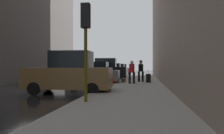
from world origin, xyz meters
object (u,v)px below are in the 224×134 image
Objects in this scene: parked_blue_sedan at (120,69)px; duffel_bag at (123,80)px; parked_bronze_suv at (69,74)px; parked_red_hatchback at (117,70)px; fire_hydrant at (112,80)px; parked_black_suv at (105,70)px; rolling_suitcase at (148,78)px; pedestrian_in_red_jacket at (132,71)px; parked_gray_coupe at (94,73)px; pedestrian_with_fedora at (141,70)px; parked_silver_sedan at (111,71)px; traffic_light at (86,31)px.

duffel_bag is (2.36, -20.56, -0.56)m from parked_blue_sedan.
parked_red_hatchback is at bearing 90.00° from parked_bronze_suv.
parked_blue_sedan is 6.02× the size of fire_hydrant.
rolling_suitcase is (4.36, -4.66, -0.54)m from parked_black_suv.
parked_bronze_suv is 10.56× the size of duffel_bag.
parked_blue_sedan is 20.70m from duffel_bag.
parked_blue_sedan is (-0.00, 4.88, 0.00)m from parked_red_hatchback.
duffel_bag is at bearing 117.06° from pedestrian_in_red_jacket.
rolling_suitcase is 2.02m from duffel_bag.
pedestrian_with_fedora reaches higher than parked_gray_coupe.
traffic_light is at bearing -84.60° from parked_silver_sedan.
parked_blue_sedan is 2.48× the size of pedestrian_in_red_jacket.
duffel_bag is at bearing 79.32° from fire_hydrant.
parked_red_hatchback is 17.45m from pedestrian_in_red_jacket.
pedestrian_with_fedora is 1.73m from duffel_bag.
fire_hydrant is at bearing -76.36° from parked_black_suv.
rolling_suitcase is (2.56, 2.77, -0.01)m from fire_hydrant.
pedestrian_with_fedora reaches higher than parked_silver_sedan.
rolling_suitcase is at bearing -78.11° from parked_blue_sedan.
parked_black_suv is 1.29× the size of traffic_light.
traffic_light is at bearing -85.87° from parked_red_hatchback.
parked_red_hatchback is (0.00, 6.07, 0.00)m from parked_silver_sedan.
parked_red_hatchback is 15.86m from duffel_bag.
parked_red_hatchback is at bearing 94.13° from traffic_light.
pedestrian_with_fedora is (1.96, 3.46, 0.64)m from fire_hydrant.
parked_black_suv is at bearing 117.49° from pedestrian_in_red_jacket.
parked_bronze_suv is 6.04m from parked_gray_coupe.
parked_bronze_suv is at bearing 117.86° from traffic_light.
fire_hydrant is 7.41m from traffic_light.
parked_silver_sedan is 10.95m from parked_blue_sedan.
parked_black_suv is 16.06m from parked_blue_sedan.
rolling_suitcase reaches higher than fire_hydrant.
parked_bronze_suv is 1.00× the size of parked_black_suv.
traffic_light is (0.05, -7.05, 2.26)m from fire_hydrant.
duffel_bag is (0.50, 9.98, -2.47)m from traffic_light.
parked_black_suv is 7.66m from fire_hydrant.
parked_bronze_suv is 7.69m from rolling_suitcase.
parked_bronze_suv is 10.98m from parked_black_suv.
pedestrian_in_red_jacket is at bearing 47.58° from fire_hydrant.
pedestrian_in_red_jacket is (3.12, 4.98, 0.07)m from parked_bronze_suv.
pedestrian_in_red_jacket is (3.12, -17.17, 0.26)m from parked_red_hatchback.
parked_gray_coupe and parked_red_hatchback have the same top height.
parked_black_suv is 6.41m from rolling_suitcase.
pedestrian_in_red_jacket is (1.31, 1.44, 0.61)m from fire_hydrant.
parked_blue_sedan is 4.08× the size of rolling_suitcase.
parked_bronze_suv reaches higher than pedestrian_in_red_jacket.
parked_silver_sedan is 4.05× the size of rolling_suitcase.
traffic_light is at bearing -62.14° from parked_bronze_suv.
fire_hydrant is (1.80, -2.50, -0.35)m from parked_gray_coupe.
pedestrian_with_fedora is at bearing 130.78° from rolling_suitcase.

